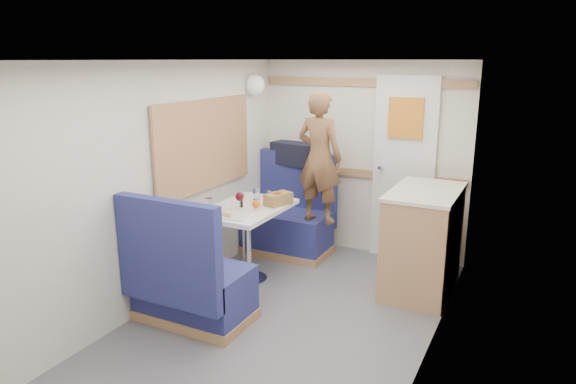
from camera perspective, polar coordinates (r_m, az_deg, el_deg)
The scene contains 28 objects.
floor at distance 3.82m, azimuth -3.86°, elevation -17.17°, with size 4.50×4.50×0.00m, color #515156.
ceiling at distance 3.25m, azimuth -4.47°, elevation 14.40°, with size 4.50×4.50×0.00m, color silver.
wall_back at distance 5.40m, azimuth 8.20°, elevation 3.67°, with size 2.20×0.02×2.00m, color silver.
wall_left at distance 4.06m, azimuth -17.60°, elevation -0.49°, with size 0.02×4.50×2.00m, color silver.
wall_right at distance 3.02m, azimuth 14.20°, elevation -5.42°, with size 0.02×4.50×2.00m, color silver.
oak_trim_low at distance 5.41m, azimuth 8.07°, elevation 2.08°, with size 2.15×0.02×0.08m, color #986A45.
oak_trim_high at distance 5.29m, azimuth 8.44°, elevation 11.96°, with size 2.15×0.02×0.08m, color #986A45.
side_window at distance 4.74m, azimuth -9.25°, elevation 5.20°, with size 0.04×1.30×0.72m, color #A1A78E.
rear_door at distance 5.25m, azimuth 12.72°, elevation 2.85°, with size 0.62×0.12×1.86m.
dinette_table at distance 4.67m, azimuth -4.61°, elevation -3.45°, with size 0.62×0.92×0.72m.
bench_far at distance 5.47m, azimuth 0.15°, elevation -3.61°, with size 0.90×0.59×1.05m.
bench_near at distance 4.11m, azimuth -10.91°, elevation -10.28°, with size 0.90×0.59×1.05m.
ledge at distance 5.54m, azimuth 1.34°, elevation 2.84°, with size 0.90×0.14×0.04m, color #986A45.
dome_light at distance 5.38m, azimuth -3.70°, elevation 11.80°, with size 0.20×0.20×0.20m, color white.
galley_counter at distance 4.68m, azimuth 14.71°, elevation -5.16°, with size 0.57×0.92×0.92m.
person at distance 4.95m, azimuth 3.51°, elevation 3.84°, with size 0.47×0.31×1.28m, color brown.
duffel_bag at distance 5.55m, azimuth 0.73°, elevation 4.30°, with size 0.49×0.24×0.24m, color black.
tray at distance 4.39m, azimuth -5.95°, elevation -2.44°, with size 0.25×0.33×0.02m, color silver.
orange_fruit at distance 4.50m, azimuth -3.59°, elevation -1.36°, with size 0.07×0.07×0.07m, color orange.
cheese_block at distance 4.30m, azimuth -6.60°, elevation -2.47°, with size 0.09×0.06×0.03m, color #EAD187.
wine_glass at distance 4.47m, azimuth -5.40°, elevation -0.60°, with size 0.08×0.08×0.17m.
tumbler_left at distance 4.53m, azimuth -8.78°, elevation -1.38°, with size 0.07×0.07×0.11m, color white.
tumbler_mid at distance 4.85m, azimuth -3.57°, elevation -0.25°, with size 0.06×0.06×0.10m, color white.
tumbler_right at distance 4.74m, azimuth -1.99°, elevation -0.54°, with size 0.07×0.07×0.11m, color white.
beer_glass at distance 4.65m, azimuth -1.18°, elevation -0.80°, with size 0.07×0.07×0.11m, color #8E3F14.
pepper_grinder at distance 4.60m, azimuth -5.24°, elevation -1.12°, with size 0.04×0.04×0.09m, color black.
salt_grinder at distance 4.52m, azimuth -6.25°, elevation -1.46°, with size 0.04×0.04×0.09m, color white.
bread_loaf at distance 4.66m, azimuth -1.08°, elevation -0.78°, with size 0.14×0.25×0.11m, color brown.
Camera 1 is at (1.68, -2.78, 2.01)m, focal length 32.00 mm.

